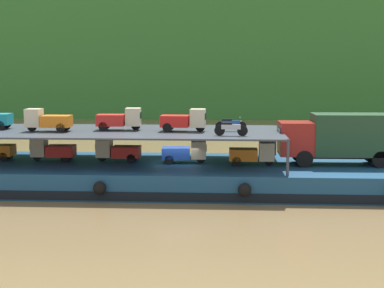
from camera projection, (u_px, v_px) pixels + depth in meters
The scene contains 13 objects.
ground_plane at pixel (179, 187), 34.56m from camera, with size 400.00×400.00×0.00m, color brown.
cargo_barge at pixel (178, 175), 34.44m from camera, with size 29.49×9.17×1.50m.
covered_lorry at pixel (339, 137), 33.59m from camera, with size 7.88×2.38×3.10m.
cargo_rack at pixel (117, 132), 34.33m from camera, with size 20.29×7.80×2.00m.
mini_truck_lower_aft at pixel (52, 150), 35.24m from camera, with size 2.77×1.25×1.38m.
mini_truck_lower_mid at pixel (117, 151), 34.90m from camera, with size 2.77×1.25×1.38m.
mini_truck_lower_fore at pixel (185, 152), 34.36m from camera, with size 2.79×1.28×1.38m.
mini_truck_lower_bow at pixel (253, 154), 33.66m from camera, with size 2.76×1.23×1.38m.
mini_truck_upper_mid at pixel (48, 120), 33.76m from camera, with size 2.75×1.21×1.38m.
mini_truck_upper_fore at pixel (120, 119), 34.47m from camera, with size 2.80×1.30×1.38m.
mini_truck_upper_bow at pixel (184, 120), 33.74m from camera, with size 2.78×1.27×1.38m.
motorcycle_upper_port at pixel (231, 128), 31.54m from camera, with size 1.90×0.55×0.87m.
motorcycle_upper_centre at pixel (231, 124), 33.85m from camera, with size 1.90×0.55×0.87m.
Camera 1 is at (2.84, -33.79, 7.24)m, focal length 52.05 mm.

